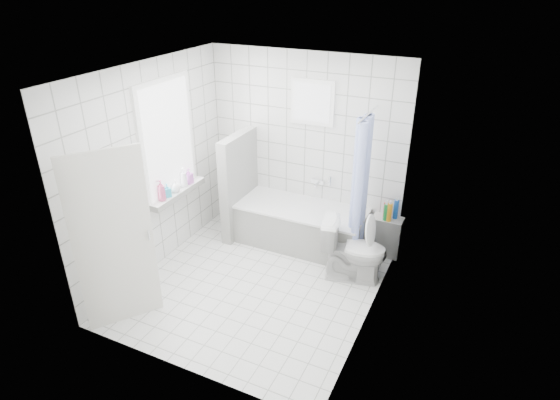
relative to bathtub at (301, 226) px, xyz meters
The scene contains 19 objects.
ground 1.17m from the bathtub, 96.36° to the right, with size 3.00×3.00×0.00m, color white.
ceiling 2.57m from the bathtub, 96.36° to the right, with size 3.00×3.00×0.00m, color white.
wall_back 1.08m from the bathtub, 108.50° to the left, with size 2.80×0.02×2.60m, color white.
wall_front 2.82m from the bathtub, 92.74° to the right, with size 2.80×0.02×2.60m, color white.
wall_left 2.15m from the bathtub, 143.59° to the right, with size 0.02×3.00×2.60m, color white.
wall_right 1.98m from the bathtub, 41.43° to the right, with size 0.02×3.00×2.60m, color white.
window_left 2.14m from the bathtub, 150.87° to the right, with size 0.01×0.90×1.40m, color white.
window_back 1.69m from the bathtub, 94.41° to the left, with size 0.50×0.01×0.50m, color white.
window_sill 1.75m from the bathtub, 150.11° to the right, with size 0.18×1.02×0.08m, color white.
door 2.65m from the bathtub, 116.64° to the right, with size 0.04×0.80×2.00m, color silver.
bathtub is the anchor object (origin of this frame).
partition_wall 1.06m from the bathtub, behind, with size 0.15×0.85×1.50m, color white.
tiled_ledge 1.17m from the bathtub, 12.64° to the left, with size 0.40×0.24×0.55m, color white.
toilet 1.03m from the bathtub, 27.71° to the right, with size 0.45×0.79×0.81m, color white.
curtain_rod 1.90m from the bathtub, ahead, with size 0.02×0.02×0.80m, color silver.
shower_curtain 1.17m from the bathtub, 10.65° to the right, with size 0.14×0.48×1.78m, color #4E67E5, non-canonical shape.
tub_faucet 0.66m from the bathtub, 73.38° to the left, with size 0.18×0.06×0.06m, color silver.
sill_bottles 1.82m from the bathtub, 148.89° to the right, with size 0.19×0.71×0.28m.
ledge_bottles 1.23m from the bathtub, 11.47° to the left, with size 0.19×0.17×0.27m.
Camera 1 is at (2.29, -4.14, 3.53)m, focal length 30.00 mm.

